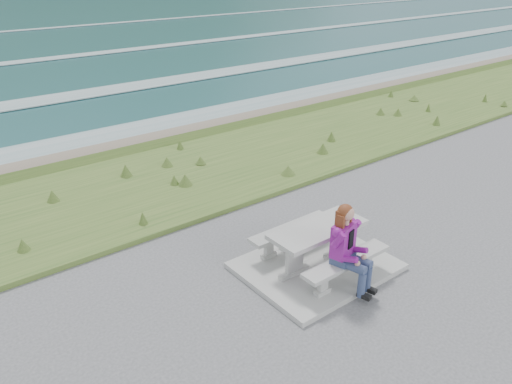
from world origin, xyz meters
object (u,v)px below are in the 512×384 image
at_px(bench_landward, 346,264).
at_px(seated_woman, 351,259).
at_px(bench_seaward, 291,232).
at_px(picnic_table, 318,236).

xyz_separation_m(bench_landward, seated_woman, (-0.07, -0.14, 0.20)).
bearing_deg(bench_seaward, bench_landward, -90.00).
relative_size(bench_landward, seated_woman, 1.20).
distance_m(bench_seaward, seated_woman, 1.55).
bearing_deg(bench_landward, seated_woman, -116.26).
bearing_deg(seated_woman, bench_landward, 49.21).
xyz_separation_m(picnic_table, seated_woman, (-0.07, -0.84, -0.03)).
distance_m(picnic_table, bench_landward, 0.74).
height_order(picnic_table, seated_woman, seated_woman).
height_order(picnic_table, bench_landward, picnic_table).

